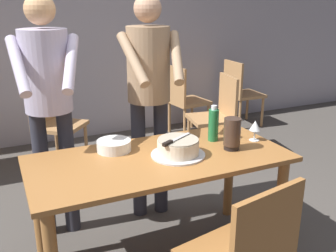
% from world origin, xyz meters
% --- Properties ---
extents(back_wall, '(10.00, 0.12, 2.70)m').
position_xyz_m(back_wall, '(0.00, 2.73, 1.35)').
color(back_wall, '#ADA8B2').
rests_on(back_wall, ground_plane).
extents(main_dining_table, '(1.61, 0.76, 0.75)m').
position_xyz_m(main_dining_table, '(0.00, 0.00, 0.63)').
color(main_dining_table, '#9E6633').
rests_on(main_dining_table, ground_plane).
extents(cake_on_platter, '(0.34, 0.34, 0.11)m').
position_xyz_m(cake_on_platter, '(0.11, -0.03, 0.80)').
color(cake_on_platter, silver).
rests_on(cake_on_platter, main_dining_table).
extents(cake_knife, '(0.25, 0.15, 0.02)m').
position_xyz_m(cake_knife, '(0.05, -0.07, 0.87)').
color(cake_knife, silver).
rests_on(cake_knife, cake_on_platter).
extents(plate_stack, '(0.22, 0.22, 0.07)m').
position_xyz_m(plate_stack, '(-0.23, 0.21, 0.79)').
color(plate_stack, white).
rests_on(plate_stack, main_dining_table).
extents(wine_glass_near, '(0.08, 0.08, 0.14)m').
position_xyz_m(wine_glass_near, '(0.71, -0.01, 0.85)').
color(wine_glass_near, silver).
rests_on(wine_glass_near, main_dining_table).
extents(water_bottle, '(0.07, 0.07, 0.25)m').
position_xyz_m(water_bottle, '(0.45, 0.11, 0.86)').
color(water_bottle, '#1E6B38').
rests_on(water_bottle, main_dining_table).
extents(hurricane_lamp, '(0.11, 0.11, 0.21)m').
position_xyz_m(hurricane_lamp, '(0.47, -0.08, 0.86)').
color(hurricane_lamp, black).
rests_on(hurricane_lamp, main_dining_table).
extents(person_cutting_cake, '(0.46, 0.57, 1.72)m').
position_xyz_m(person_cutting_cake, '(0.17, 0.59, 1.08)').
color(person_cutting_cake, '#2D2D38').
rests_on(person_cutting_cake, ground_plane).
extents(person_standing_beside, '(0.46, 0.57, 1.72)m').
position_xyz_m(person_standing_beside, '(-0.56, 0.62, 1.08)').
color(person_standing_beside, '#2D2D38').
rests_on(person_standing_beside, ground_plane).
extents(background_chair_0, '(0.50, 0.50, 0.90)m').
position_xyz_m(background_chair_0, '(1.31, 1.44, 0.49)').
color(background_chair_0, tan).
rests_on(background_chair_0, ground_plane).
extents(background_chair_1, '(0.62, 0.62, 0.90)m').
position_xyz_m(background_chair_1, '(-0.37, 1.94, 0.49)').
color(background_chair_1, tan).
rests_on(background_chair_1, ground_plane).
extents(background_chair_2, '(0.45, 0.45, 0.90)m').
position_xyz_m(background_chair_2, '(2.18, 2.25, 0.49)').
color(background_chair_2, tan).
rests_on(background_chair_2, ground_plane).
extents(background_chair_3, '(0.49, 0.49, 0.90)m').
position_xyz_m(background_chair_3, '(1.29, 2.21, 0.49)').
color(background_chair_3, tan).
rests_on(background_chair_3, ground_plane).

